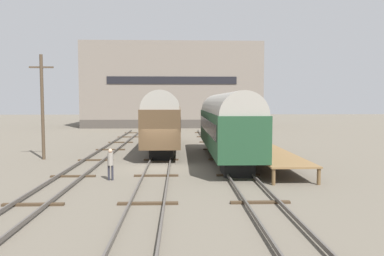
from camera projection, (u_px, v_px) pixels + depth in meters
name	position (u px, v px, depth m)	size (l,w,h in m)	color
ground_plane	(159.00, 167.00, 24.99)	(200.00, 200.00, 0.00)	#60594C
track_left	(86.00, 166.00, 24.81)	(2.60, 60.00, 0.26)	#4C4742
track_middle	(159.00, 165.00, 24.98)	(2.60, 60.00, 0.26)	#4C4742
track_right	(231.00, 165.00, 25.15)	(2.60, 60.00, 0.26)	#4C4742
train_car_green	(227.00, 123.00, 27.48)	(2.96, 15.35, 5.02)	black
train_car_brown	(164.00, 117.00, 34.42)	(2.97, 17.24, 5.23)	black
station_platform	(263.00, 149.00, 27.37)	(2.72, 15.67, 0.97)	brown
bench	(257.00, 138.00, 30.49)	(1.40, 0.40, 0.91)	brown
person_worker	(110.00, 161.00, 20.86)	(0.32, 0.32, 1.78)	#282833
utility_pole	(42.00, 105.00, 28.16)	(1.80, 0.24, 7.91)	#473828
warehouse_building	(173.00, 86.00, 66.28)	(29.89, 11.99, 14.16)	#46403A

